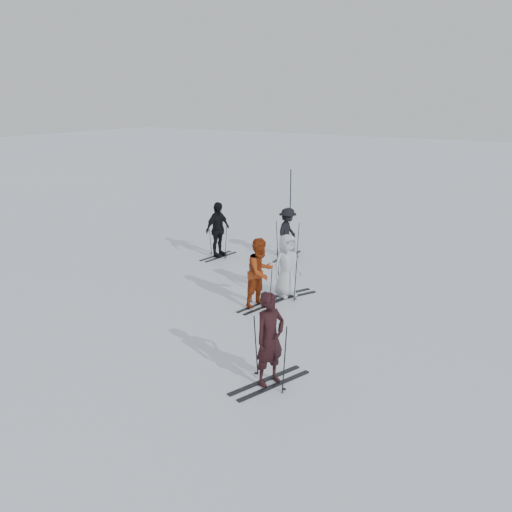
{
  "coord_description": "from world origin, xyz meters",
  "views": [
    {
      "loc": [
        8.45,
        -12.1,
        5.46
      ],
      "look_at": [
        0.0,
        1.0,
        1.0
      ],
      "focal_mm": 40.0,
      "sensor_mm": 36.0,
      "label": 1
    }
  ],
  "objects_px": {
    "skier_uphill_far": "(288,233)",
    "skier_near_dark": "(270,340)",
    "piste_marker": "(290,194)",
    "skier_uphill_left": "(218,230)",
    "skier_grey": "(287,266)",
    "skier_red": "(261,273)"
  },
  "relations": [
    {
      "from": "skier_near_dark",
      "to": "skier_red",
      "type": "bearing_deg",
      "value": 51.91
    },
    {
      "from": "skier_near_dark",
      "to": "piste_marker",
      "type": "xyz_separation_m",
      "value": [
        -7.21,
        13.53,
        0.18
      ]
    },
    {
      "from": "skier_grey",
      "to": "piste_marker",
      "type": "distance_m",
      "value": 10.34
    },
    {
      "from": "skier_uphill_far",
      "to": "skier_near_dark",
      "type": "bearing_deg",
      "value": -159.24
    },
    {
      "from": "skier_near_dark",
      "to": "skier_uphill_far",
      "type": "xyz_separation_m",
      "value": [
        -4.18,
        7.99,
        -0.08
      ]
    },
    {
      "from": "skier_red",
      "to": "skier_near_dark",
      "type": "bearing_deg",
      "value": -135.66
    },
    {
      "from": "skier_uphill_left",
      "to": "skier_uphill_far",
      "type": "relative_size",
      "value": 1.12
    },
    {
      "from": "skier_red",
      "to": "piste_marker",
      "type": "distance_m",
      "value": 11.16
    },
    {
      "from": "skier_red",
      "to": "skier_uphill_left",
      "type": "bearing_deg",
      "value": 59.03
    },
    {
      "from": "skier_near_dark",
      "to": "skier_uphill_far",
      "type": "relative_size",
      "value": 1.1
    },
    {
      "from": "skier_near_dark",
      "to": "piste_marker",
      "type": "bearing_deg",
      "value": 45.12
    },
    {
      "from": "skier_near_dark",
      "to": "skier_uphill_left",
      "type": "xyz_separation_m",
      "value": [
        -6.2,
        6.69,
        0.02
      ]
    },
    {
      "from": "skier_grey",
      "to": "piste_marker",
      "type": "bearing_deg",
      "value": 53.66
    },
    {
      "from": "skier_near_dark",
      "to": "skier_uphill_left",
      "type": "distance_m",
      "value": 9.12
    },
    {
      "from": "skier_uphill_left",
      "to": "skier_grey",
      "type": "bearing_deg",
      "value": -113.42
    },
    {
      "from": "skier_grey",
      "to": "skier_near_dark",
      "type": "bearing_deg",
      "value": -129.18
    },
    {
      "from": "skier_red",
      "to": "skier_uphill_left",
      "type": "relative_size",
      "value": 0.97
    },
    {
      "from": "skier_uphill_far",
      "to": "skier_uphill_left",
      "type": "bearing_deg",
      "value": 115.85
    },
    {
      "from": "skier_grey",
      "to": "piste_marker",
      "type": "xyz_separation_m",
      "value": [
        -5.01,
        9.04,
        0.23
      ]
    },
    {
      "from": "skier_uphill_far",
      "to": "skier_grey",
      "type": "bearing_deg",
      "value": -157.36
    },
    {
      "from": "skier_uphill_left",
      "to": "skier_uphill_far",
      "type": "height_order",
      "value": "skier_uphill_left"
    },
    {
      "from": "skier_grey",
      "to": "skier_uphill_far",
      "type": "relative_size",
      "value": 1.04
    }
  ]
}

